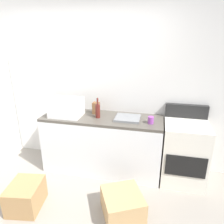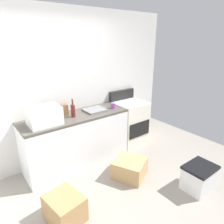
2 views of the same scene
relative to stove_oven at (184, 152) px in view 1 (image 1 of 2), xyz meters
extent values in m
cube|color=silver|center=(-1.52, 0.34, 0.83)|extent=(5.00, 0.10, 2.60)
cube|color=silver|center=(-1.22, -0.01, -0.04)|extent=(1.80, 0.60, 0.86)
cube|color=#4C473F|center=(-1.22, -0.01, 0.41)|extent=(1.80, 0.60, 0.04)
cube|color=silver|center=(0.00, -0.01, -0.02)|extent=(0.60, 0.60, 0.90)
cube|color=black|center=(0.00, -0.31, -0.05)|extent=(0.52, 0.02, 0.30)
cube|color=black|center=(0.00, 0.25, 0.53)|extent=(0.60, 0.08, 0.20)
cube|color=white|center=(-1.75, -0.08, 0.57)|extent=(0.46, 0.34, 0.27)
cube|color=slate|center=(-0.83, 0.00, 0.45)|extent=(0.36, 0.32, 0.03)
cylinder|color=#591E19|center=(-1.27, -0.04, 0.53)|extent=(0.07, 0.07, 0.20)
cylinder|color=#591E19|center=(-1.27, -0.04, 0.68)|extent=(0.03, 0.03, 0.10)
cylinder|color=purple|center=(-0.50, -0.09, 0.48)|extent=(0.08, 0.08, 0.10)
cube|color=brown|center=(-1.35, 0.12, 0.52)|extent=(0.10, 0.10, 0.18)
cube|color=tan|center=(-0.74, -0.85, -0.32)|extent=(0.61, 0.62, 0.28)
cube|color=#A37A4C|center=(-1.94, -1.01, -0.30)|extent=(0.44, 0.50, 0.33)
camera|label=1|loc=(-0.43, -2.79, 1.55)|focal=33.14mm
camera|label=2|loc=(-2.65, -2.89, 1.63)|focal=32.72mm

